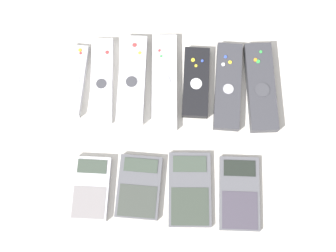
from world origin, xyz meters
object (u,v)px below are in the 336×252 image
object	(u,v)px
calculator_2	(190,189)
calculator_0	(91,188)
remote_3	(164,82)
remote_4	(196,82)
remote_6	(261,87)
remote_2	(132,80)
calculator_1	(139,187)
remote_0	(75,81)
remote_1	(102,80)
remote_5	(228,86)
calculator_3	(239,193)

from	to	relation	value
calculator_2	calculator_0	bearing A→B (deg)	179.81
remote_3	remote_4	world-z (taller)	remote_4
remote_4	calculator_0	size ratio (longest dim) A/B	1.21
remote_6	remote_3	bearing A→B (deg)	174.29
remote_2	calculator_1	size ratio (longest dim) A/B	1.48
remote_0	remote_1	xyz separation A→B (m)	(0.06, 0.00, -0.00)
calculator_0	remote_2	bearing A→B (deg)	74.06
remote_5	remote_6	size ratio (longest dim) A/B	0.98
remote_3	calculator_1	world-z (taller)	remote_3
remote_5	remote_1	bearing A→B (deg)	-178.63
calculator_1	calculator_3	bearing A→B (deg)	1.20
remote_2	remote_5	distance (m)	0.21
remote_6	calculator_3	world-z (taller)	remote_6
remote_6	remote_4	bearing A→B (deg)	173.23
remote_3	remote_0	bearing A→B (deg)	179.47
remote_0	remote_6	size ratio (longest dim) A/B	0.81
calculator_0	calculator_3	bearing A→B (deg)	1.05
remote_2	calculator_2	distance (m)	0.27
remote_5	calculator_3	bearing A→B (deg)	-81.64
calculator_0	calculator_3	size ratio (longest dim) A/B	0.87
remote_0	remote_2	distance (m)	0.13
calculator_2	remote_6	bearing A→B (deg)	55.00
calculator_1	calculator_3	size ratio (longest dim) A/B	0.88
remote_4	calculator_0	xyz separation A→B (m)	(-0.21, -0.24, -0.00)
remote_3	calculator_2	size ratio (longest dim) A/B	1.41
remote_0	remote_2	size ratio (longest dim) A/B	0.83
remote_1	remote_6	size ratio (longest dim) A/B	0.97
remote_5	calculator_0	xyz separation A→B (m)	(-0.28, -0.23, -0.00)
remote_6	calculator_3	xyz separation A→B (m)	(-0.05, -0.23, -0.01)
calculator_1	calculator_2	world-z (taller)	calculator_1
calculator_0	calculator_2	world-z (taller)	calculator_0
calculator_1	calculator_2	size ratio (longest dim) A/B	0.86
remote_1	calculator_0	xyz separation A→B (m)	(-0.01, -0.24, 0.00)
remote_4	calculator_2	xyz separation A→B (m)	(-0.01, -0.23, -0.00)
calculator_0	remote_1	bearing A→B (deg)	89.54
calculator_0	calculator_1	xyz separation A→B (m)	(0.10, 0.01, -0.00)
remote_2	calculator_3	world-z (taller)	remote_2
remote_0	remote_1	bearing A→B (deg)	6.35
remote_4	remote_3	bearing A→B (deg)	-178.78
remote_6	calculator_2	bearing A→B (deg)	-127.17
remote_2	remote_5	world-z (taller)	remote_2
remote_1	calculator_3	world-z (taller)	remote_1
remote_4	calculator_1	world-z (taller)	remote_4
remote_3	remote_6	bearing A→B (deg)	-3.93
calculator_0	calculator_1	world-z (taller)	calculator_0
remote_2	remote_4	distance (m)	0.14
remote_5	remote_6	world-z (taller)	remote_6
remote_1	remote_0	bearing A→B (deg)	-179.59
remote_4	remote_6	bearing A→B (deg)	-1.99
remote_4	calculator_1	size ratio (longest dim) A/B	1.19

